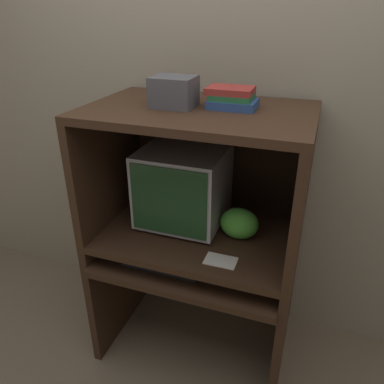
{
  "coord_description": "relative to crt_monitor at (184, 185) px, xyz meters",
  "views": [
    {
      "loc": [
        0.51,
        -1.2,
        1.79
      ],
      "look_at": [
        -0.03,
        0.33,
        0.98
      ],
      "focal_mm": 35.0,
      "sensor_mm": 36.0,
      "label": 1
    }
  ],
  "objects": [
    {
      "name": "wall_back",
      "position": [
        0.1,
        0.31,
        0.33
      ],
      "size": [
        6.0,
        0.06,
        2.6
      ],
      "color": "gray",
      "rests_on": "ground_plane"
    },
    {
      "name": "desk_base",
      "position": [
        0.1,
        -0.12,
        -0.56
      ],
      "size": [
        1.0,
        0.68,
        0.65
      ],
      "color": "#382316",
      "rests_on": "ground_plane"
    },
    {
      "name": "desk_monitor_shelf",
      "position": [
        0.1,
        -0.07,
        -0.23
      ],
      "size": [
        1.0,
        0.65,
        0.12
      ],
      "color": "#382316",
      "rests_on": "desk_base"
    },
    {
      "name": "hutch_upper",
      "position": [
        0.1,
        -0.04,
        0.21
      ],
      "size": [
        1.0,
        0.65,
        0.63
      ],
      "color": "#382316",
      "rests_on": "desk_monitor_shelf"
    },
    {
      "name": "crt_monitor",
      "position": [
        0.0,
        0.0,
        0.0
      ],
      "size": [
        0.41,
        0.41,
        0.4
      ],
      "color": "#B2B2B7",
      "rests_on": "desk_monitor_shelf"
    },
    {
      "name": "keyboard",
      "position": [
        -0.01,
        -0.25,
        -0.31
      ],
      "size": [
        0.38,
        0.16,
        0.03
      ],
      "color": "black",
      "rests_on": "desk_base"
    },
    {
      "name": "mouse",
      "position": [
        0.23,
        -0.26,
        -0.31
      ],
      "size": [
        0.06,
        0.04,
        0.03
      ],
      "color": "#B7B7B7",
      "rests_on": "desk_base"
    },
    {
      "name": "snack_bag",
      "position": [
        0.31,
        -0.06,
        -0.13
      ],
      "size": [
        0.19,
        0.14,
        0.15
      ],
      "color": "green",
      "rests_on": "desk_monitor_shelf"
    },
    {
      "name": "book_stack",
      "position": [
        0.24,
        -0.03,
        0.46
      ],
      "size": [
        0.21,
        0.15,
        0.09
      ],
      "color": "navy",
      "rests_on": "hutch_upper"
    },
    {
      "name": "paper_card",
      "position": [
        0.28,
        -0.28,
        -0.2
      ],
      "size": [
        0.14,
        0.09,
        0.0
      ],
      "color": "white",
      "rests_on": "desk_monitor_shelf"
    },
    {
      "name": "storage_box",
      "position": [
        -0.01,
        -0.09,
        0.48
      ],
      "size": [
        0.18,
        0.16,
        0.13
      ],
      "color": "#4C4C51",
      "rests_on": "hutch_upper"
    }
  ]
}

